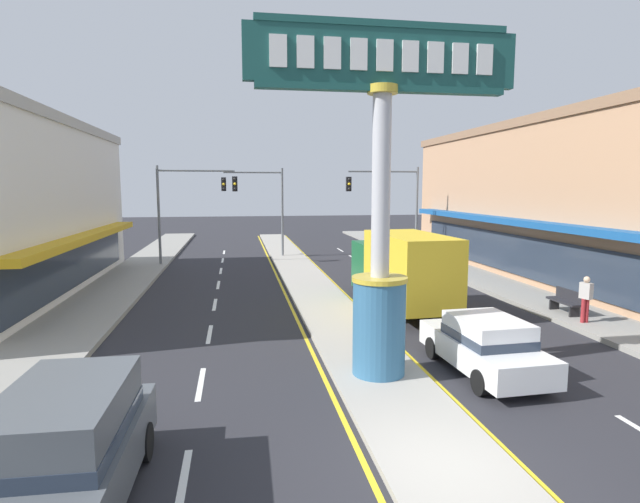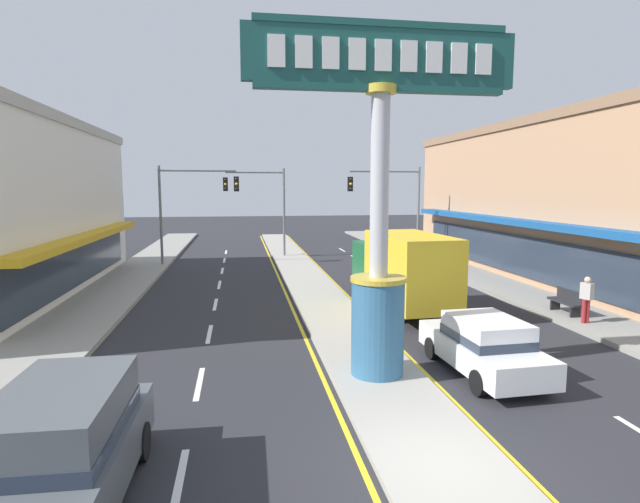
# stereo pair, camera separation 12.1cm
# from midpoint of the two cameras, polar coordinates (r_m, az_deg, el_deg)

# --- Properties ---
(ground_plane) EXTENTS (160.00, 160.00, 0.00)m
(ground_plane) POSITION_cam_midpoint_polar(r_m,az_deg,el_deg) (9.81, 14.17, -22.88)
(ground_plane) COLOR #28282D
(median_strip) EXTENTS (2.38, 52.00, 0.14)m
(median_strip) POSITION_cam_midpoint_polar(r_m,az_deg,el_deg) (26.45, -1.28, -3.30)
(median_strip) COLOR #A39E93
(median_strip) RESTS_ON ground
(sidewalk_left) EXTENTS (2.92, 60.00, 0.18)m
(sidewalk_left) POSITION_cam_midpoint_polar(r_m,az_deg,el_deg) (24.93, -22.25, -4.44)
(sidewalk_left) COLOR gray
(sidewalk_left) RESTS_ON ground
(sidewalk_right) EXTENTS (2.92, 60.00, 0.18)m
(sidewalk_right) POSITION_cam_midpoint_polar(r_m,az_deg,el_deg) (27.38, 18.91, -3.29)
(sidewalk_right) COLOR gray
(sidewalk_right) RESTS_ON ground
(lane_markings) EXTENTS (9.12, 52.00, 0.01)m
(lane_markings) POSITION_cam_midpoint_polar(r_m,az_deg,el_deg) (25.14, -0.86, -4.00)
(lane_markings) COLOR silver
(lane_markings) RESTS_ON ground
(district_sign) EXTENTS (6.65, 1.40, 8.64)m
(district_sign) POSITION_cam_midpoint_polar(r_m,az_deg,el_deg) (12.71, 6.90, 3.50)
(district_sign) COLOR #33668C
(district_sign) RESTS_ON median_strip
(storefront_right) EXTENTS (10.92, 25.82, 8.34)m
(storefront_right) POSITION_cam_midpoint_polar(r_m,az_deg,el_deg) (31.03, 28.68, 5.00)
(storefront_right) COLOR tan
(storefront_right) RESTS_ON ground
(traffic_light_left_side) EXTENTS (4.86, 0.46, 6.20)m
(traffic_light_left_side) POSITION_cam_midpoint_polar(r_m,az_deg,el_deg) (32.41, -14.27, 5.84)
(traffic_light_left_side) COLOR slate
(traffic_light_left_side) RESTS_ON ground
(traffic_light_right_side) EXTENTS (4.86, 0.46, 6.20)m
(traffic_light_right_side) POSITION_cam_midpoint_polar(r_m,az_deg,el_deg) (33.53, 8.25, 6.02)
(traffic_light_right_side) COLOR slate
(traffic_light_right_side) RESTS_ON ground
(traffic_light_median_far) EXTENTS (4.20, 0.46, 6.20)m
(traffic_light_median_far) POSITION_cam_midpoint_polar(r_m,az_deg,el_deg) (35.40, -6.38, 6.03)
(traffic_light_median_far) COLOR slate
(traffic_light_median_far) RESTS_ON ground
(box_truck_near_right_lane) EXTENTS (2.52, 7.00, 3.12)m
(box_truck_near_right_lane) POSITION_cam_midpoint_polar(r_m,az_deg,el_deg) (20.48, 9.33, -1.86)
(box_truck_near_right_lane) COLOR #14562D
(box_truck_near_right_lane) RESTS_ON ground
(sedan_far_right_lane) EXTENTS (2.02, 4.39, 1.53)m
(sedan_far_right_lane) POSITION_cam_midpoint_polar(r_m,az_deg,el_deg) (30.17, 9.69, -0.72)
(sedan_far_right_lane) COLOR #4C5156
(sedan_far_right_lane) RESTS_ON ground
(suv_near_left_lane) EXTENTS (2.04, 4.64, 1.90)m
(suv_near_left_lane) POSITION_cam_midpoint_polar(r_m,az_deg,el_deg) (9.04, -26.71, -19.15)
(suv_near_left_lane) COLOR #4C5156
(suv_near_left_lane) RESTS_ON ground
(sedan_mid_left_lane) EXTENTS (1.99, 4.38, 1.53)m
(sedan_mid_left_lane) POSITION_cam_midpoint_polar(r_m,az_deg,el_deg) (14.23, 18.07, -9.89)
(sedan_mid_left_lane) COLOR white
(sedan_mid_left_lane) RESTS_ON ground
(street_bench) EXTENTS (0.48, 1.60, 0.88)m
(street_bench) POSITION_cam_midpoint_polar(r_m,az_deg,el_deg) (21.33, 26.03, -5.00)
(street_bench) COLOR #232328
(street_bench) RESTS_ON sidewalk_right
(pedestrian_near_kerb) EXTENTS (0.33, 0.45, 1.64)m
(pedestrian_near_kerb) POSITION_cam_midpoint_polar(r_m,az_deg,el_deg) (20.05, 27.80, -4.51)
(pedestrian_near_kerb) COLOR maroon
(pedestrian_near_kerb) RESTS_ON sidewalk_right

